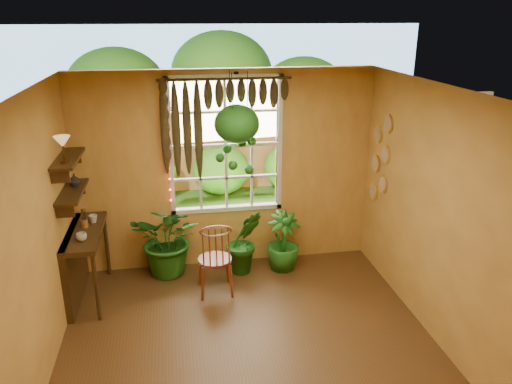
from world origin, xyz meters
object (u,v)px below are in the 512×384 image
counter_ledge (78,257)px  hanging_basket (237,130)px  potted_plant_mid (244,241)px  potted_plant_left (170,239)px  windsor_chair (216,269)px

counter_ledge → hanging_basket: size_ratio=0.94×
counter_ledge → potted_plant_mid: 2.12m
hanging_basket → potted_plant_left: bearing=174.1°
hanging_basket → counter_ledge: bearing=-170.7°
potted_plant_left → potted_plant_mid: 1.00m
potted_plant_mid → windsor_chair: bearing=-131.8°
windsor_chair → hanging_basket: hanging_basket is taller
potted_plant_mid → counter_ledge: bearing=-171.5°
windsor_chair → potted_plant_mid: windsor_chair is taller
hanging_basket → windsor_chair: bearing=-125.6°
windsor_chair → potted_plant_mid: 0.67m
potted_plant_left → potted_plant_mid: (0.99, -0.11, -0.07)m
windsor_chair → potted_plant_mid: size_ratio=1.26×
counter_ledge → windsor_chair: size_ratio=1.05×
counter_ledge → potted_plant_mid: size_ratio=1.33×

